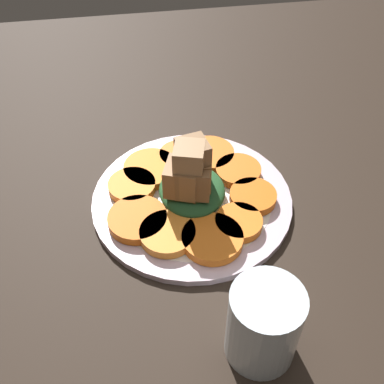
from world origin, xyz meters
The scene contains 15 objects.
table_slab centered at (0.00, 0.00, 1.00)cm, with size 120.00×120.00×2.00cm, color black.
plate centered at (0.00, 0.00, 2.52)cm, with size 27.84×27.84×1.05cm.
carrot_slice_0 centered at (6.12, 5.22, 3.74)cm, with size 6.26×6.26×1.27cm, color orange.
carrot_slice_1 centered at (1.85, 8.21, 3.74)cm, with size 6.48×6.48×1.27cm, color #D56014.
carrot_slice_2 centered at (-3.49, 7.35, 3.74)cm, with size 6.59×6.59×1.27cm, color orange.
carrot_slice_3 centered at (-7.77, 3.86, 3.74)cm, with size 7.44×7.44×1.27cm, color orange.
carrot_slice_4 centered at (-8.13, -0.60, 3.74)cm, with size 6.03×6.03×1.27cm, color orange.
carrot_slice_5 centered at (-5.95, -5.16, 3.74)cm, with size 7.93×7.93×1.27cm, color orange.
carrot_slice_6 centered at (-2.81, -8.12, 3.74)cm, with size 6.70×6.70×1.27cm, color orange.
carrot_slice_7 centered at (3.52, -7.83, 3.74)cm, with size 7.87×7.87×1.27cm, color #D66114.
carrot_slice_8 centered at (6.54, -4.20, 3.74)cm, with size 7.26×7.26×1.27cm, color orange.
carrot_slice_9 centered at (8.25, 1.31, 3.74)cm, with size 7.91×7.91×1.27cm, color orange.
center_pile centered at (0.47, -0.23, 7.21)cm, with size 10.10×9.09×10.28cm.
fork centered at (-2.03, -6.56, 3.30)cm, with size 17.62×6.97×0.40cm.
water_glass centered at (22.59, 3.84, 6.95)cm, with size 7.61×7.61×9.89cm.
Camera 1 is at (45.77, -7.20, 51.51)cm, focal length 45.00 mm.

